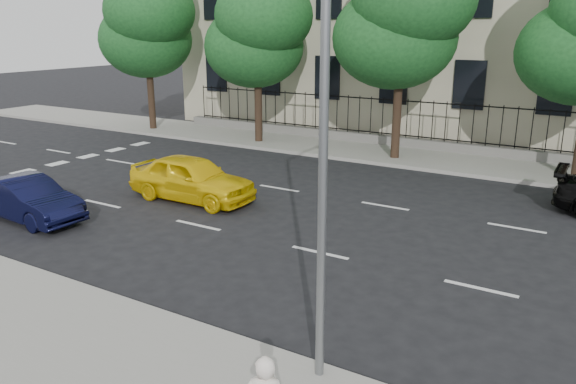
% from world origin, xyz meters
% --- Properties ---
extents(ground, '(120.00, 120.00, 0.00)m').
position_xyz_m(ground, '(0.00, 0.00, 0.00)').
color(ground, black).
rests_on(ground, ground).
extents(near_sidewalk, '(60.00, 4.00, 0.15)m').
position_xyz_m(near_sidewalk, '(0.00, -4.00, 0.07)').
color(near_sidewalk, gray).
rests_on(near_sidewalk, ground).
extents(far_sidewalk, '(60.00, 4.00, 0.15)m').
position_xyz_m(far_sidewalk, '(0.00, 14.00, 0.07)').
color(far_sidewalk, gray).
rests_on(far_sidewalk, ground).
extents(lane_markings, '(49.60, 4.62, 0.01)m').
position_xyz_m(lane_markings, '(0.00, 4.75, 0.01)').
color(lane_markings, silver).
rests_on(lane_markings, ground).
extents(crosswalk, '(0.50, 12.10, 0.01)m').
position_xyz_m(crosswalk, '(-14.00, 4.60, 0.01)').
color(crosswalk, silver).
rests_on(crosswalk, ground).
extents(iron_fence, '(30.00, 0.50, 2.20)m').
position_xyz_m(iron_fence, '(0.00, 15.70, 0.65)').
color(iron_fence, slate).
rests_on(iron_fence, far_sidewalk).
extents(street_light, '(0.25, 3.32, 8.05)m').
position_xyz_m(street_light, '(2.50, -1.77, 5.15)').
color(street_light, slate).
rests_on(street_light, near_sidewalk).
extents(tree_a, '(5.71, 5.31, 9.39)m').
position_xyz_m(tree_a, '(-15.96, 13.36, 6.13)').
color(tree_a, '#382619').
rests_on(tree_a, far_sidewalk).
extents(tree_b, '(5.53, 5.12, 8.97)m').
position_xyz_m(tree_b, '(-8.96, 13.36, 5.84)').
color(tree_b, '#382619').
rests_on(tree_b, far_sidewalk).
extents(tree_c, '(5.89, 5.50, 9.80)m').
position_xyz_m(tree_c, '(-1.96, 13.36, 6.41)').
color(tree_c, '#382619').
rests_on(tree_c, far_sidewalk).
extents(yellow_taxi, '(4.42, 1.79, 1.50)m').
position_xyz_m(yellow_taxi, '(-5.76, 4.35, 0.75)').
color(yellow_taxi, yellow).
rests_on(yellow_taxi, ground).
extents(navy_sedan, '(3.98, 1.57, 1.29)m').
position_xyz_m(navy_sedan, '(-8.66, 0.33, 0.64)').
color(navy_sedan, black).
rests_on(navy_sedan, ground).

